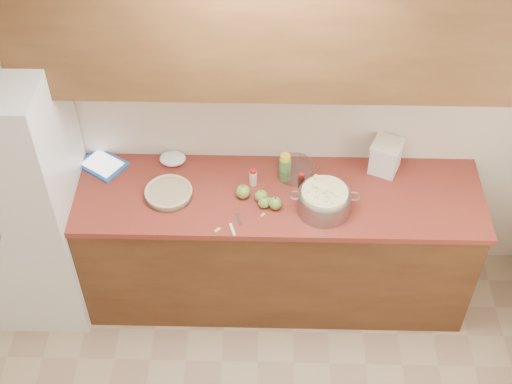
{
  "coord_description": "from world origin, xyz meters",
  "views": [
    {
      "loc": [
        0.04,
        -1.46,
        3.91
      ],
      "look_at": [
        -0.02,
        1.43,
        0.98
      ],
      "focal_mm": 50.0,
      "sensor_mm": 36.0,
      "label": 1
    }
  ],
  "objects_px": {
    "pie": "(169,193)",
    "colander": "(324,201)",
    "flour_canister": "(386,156)",
    "tablet": "(103,165)"
  },
  "relations": [
    {
      "from": "pie",
      "to": "flour_canister",
      "type": "distance_m",
      "value": 1.31
    },
    {
      "from": "colander",
      "to": "pie",
      "type": "bearing_deg",
      "value": 174.17
    },
    {
      "from": "flour_canister",
      "to": "tablet",
      "type": "distance_m",
      "value": 1.72
    },
    {
      "from": "pie",
      "to": "colander",
      "type": "height_order",
      "value": "colander"
    },
    {
      "from": "colander",
      "to": "tablet",
      "type": "relative_size",
      "value": 1.21
    },
    {
      "from": "colander",
      "to": "flour_canister",
      "type": "relative_size",
      "value": 1.8
    },
    {
      "from": "colander",
      "to": "tablet",
      "type": "distance_m",
      "value": 1.38
    },
    {
      "from": "pie",
      "to": "colander",
      "type": "distance_m",
      "value": 0.91
    },
    {
      "from": "colander",
      "to": "flour_canister",
      "type": "xyz_separation_m",
      "value": [
        0.38,
        0.34,
        0.03
      ]
    },
    {
      "from": "flour_canister",
      "to": "tablet",
      "type": "height_order",
      "value": "flour_canister"
    }
  ]
}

